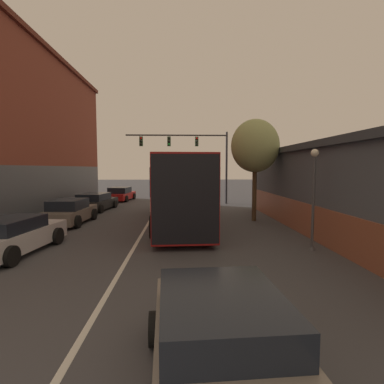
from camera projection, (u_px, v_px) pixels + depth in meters
The scene contains 10 objects.
lane_center_line at pixel (145, 229), 15.10m from camera, with size 0.14×41.25×0.01m.
bus at pixel (179, 186), 16.72m from camera, with size 3.23×12.15×3.64m.
hatchback_foreground at pixel (224, 350), 3.99m from camera, with size 2.28×4.30×1.34m.
parked_car_left_near at pixel (120, 194), 28.27m from camera, with size 2.45×4.31×1.27m.
parked_car_left_mid at pixel (13, 236), 10.63m from camera, with size 2.28×4.65×1.32m.
parked_car_left_far at pixel (95, 202), 21.71m from camera, with size 2.55×4.74×1.25m.
parked_car_left_distant at pixel (69, 212), 16.42m from camera, with size 2.12×4.16×1.37m.
traffic_signal_gantry at pixel (192, 150), 25.42m from camera, with size 8.63×0.36×6.14m.
street_lamp at pixel (313, 195), 11.06m from camera, with size 0.29×0.29×3.76m.
street_tree_near at pixel (255, 146), 17.15m from camera, with size 2.76×2.48×5.85m.
Camera 1 is at (1.79, -0.36, 3.06)m, focal length 28.00 mm.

